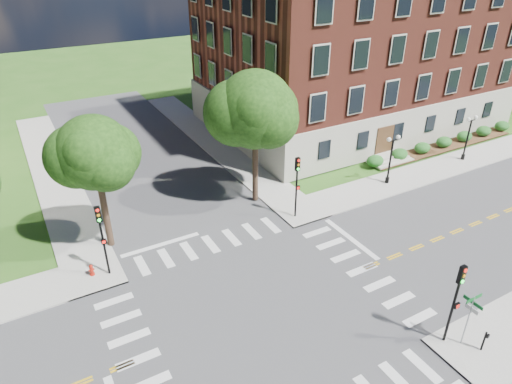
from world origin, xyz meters
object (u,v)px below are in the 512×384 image
traffic_signal_ne (297,180)px  traffic_signal_nw (102,232)px  push_button_post (484,340)px  street_sign_pole (471,311)px  twin_lamp_west (391,157)px  fire_hydrant (92,270)px  traffic_signal_se (456,295)px  twin_lamp_east (468,135)px

traffic_signal_ne → traffic_signal_nw: (-13.76, 0.09, 0.00)m
push_button_post → street_sign_pole: bearing=122.5°
traffic_signal_nw → twin_lamp_west: (23.56, 0.56, -0.66)m
street_sign_pole → push_button_post: bearing=-57.5°
traffic_signal_ne → push_button_post: 15.46m
traffic_signal_nw → push_button_post: (14.90, -15.32, -2.39)m
fire_hydrant → push_button_post: bearing=-44.7°
traffic_signal_nw → fire_hydrant: (-0.96, 0.37, -2.72)m
traffic_signal_se → traffic_signal_ne: (-0.01, 13.85, 0.00)m
twin_lamp_east → twin_lamp_west: bearing=-179.9°
traffic_signal_se → twin_lamp_east: size_ratio=1.13×
twin_lamp_east → fire_hydrant: (-34.06, -0.20, -2.06)m
traffic_signal_ne → street_sign_pole: traffic_signal_ne is taller
push_button_post → fire_hydrant: 22.31m
street_sign_pole → push_button_post: (0.52, -0.82, -1.51)m
traffic_signal_se → traffic_signal_nw: size_ratio=1.00×
traffic_signal_nw → push_button_post: size_ratio=4.00×
fire_hydrant → traffic_signal_nw: bearing=-21.1°
twin_lamp_west → fire_hydrant: (-24.52, -0.19, -2.06)m
traffic_signal_se → twin_lamp_west: traffic_signal_se is taller
street_sign_pole → push_button_post: street_sign_pole is taller
street_sign_pole → fire_hydrant: (-15.34, 14.87, -1.84)m
traffic_signal_se → twin_lamp_east: 24.18m
traffic_signal_nw → traffic_signal_se: bearing=-45.3°
traffic_signal_nw → twin_lamp_east: traffic_signal_nw is taller
traffic_signal_ne → street_sign_pole: 14.45m
traffic_signal_ne → push_button_post: bearing=-85.7°
twin_lamp_west → twin_lamp_east: same height
traffic_signal_se → push_button_post: 2.98m
traffic_signal_se → traffic_signal_nw: 19.60m
twin_lamp_west → street_sign_pole: bearing=-121.4°
traffic_signal_ne → twin_lamp_west: traffic_signal_ne is taller
traffic_signal_se → twin_lamp_east: (19.32, 14.52, -0.66)m
twin_lamp_west → push_button_post: twin_lamp_west is taller
push_button_post → fire_hydrant: (-15.86, 15.69, -0.33)m
traffic_signal_ne → street_sign_pole: (0.62, -14.41, -0.88)m
traffic_signal_se → street_sign_pole: traffic_signal_se is taller
traffic_signal_nw → street_sign_pole: size_ratio=1.55×
traffic_signal_ne → twin_lamp_west: bearing=3.8°
traffic_signal_nw → push_button_post: bearing=-45.8°
street_sign_pole → fire_hydrant: size_ratio=4.13×
traffic_signal_ne → twin_lamp_west: (9.80, 0.66, -0.66)m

